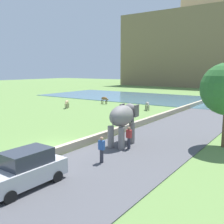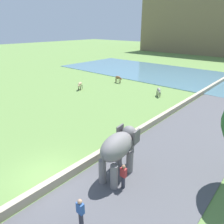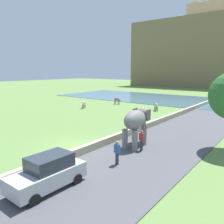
% 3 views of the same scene
% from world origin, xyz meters
% --- Properties ---
extents(ground_plane, '(220.00, 220.00, 0.00)m').
position_xyz_m(ground_plane, '(0.00, 0.00, 0.00)').
color(ground_plane, '#608442').
extents(road_surface, '(7.00, 120.00, 0.06)m').
position_xyz_m(road_surface, '(5.00, 20.00, 0.03)').
color(road_surface, '#4C4C51').
rests_on(road_surface, ground).
extents(barrier_wall, '(0.40, 110.00, 0.58)m').
position_xyz_m(barrier_wall, '(1.20, 18.00, 0.29)').
color(barrier_wall, tan).
rests_on(barrier_wall, ground).
extents(lake, '(36.00, 18.00, 0.08)m').
position_xyz_m(lake, '(-14.00, 32.91, 0.04)').
color(lake, slate).
rests_on(lake, ground).
extents(elephant, '(1.70, 3.54, 2.99)m').
position_xyz_m(elephant, '(3.40, 3.08, 2.04)').
color(elephant, slate).
rests_on(elephant, ground).
extents(person_beside_elephant, '(0.36, 0.22, 1.63)m').
position_xyz_m(person_beside_elephant, '(4.34, 2.38, 0.87)').
color(person_beside_elephant, '#33333D').
rests_on(person_beside_elephant, ground).
extents(person_trailing, '(0.36, 0.22, 1.63)m').
position_xyz_m(person_trailing, '(4.43, -0.86, 0.87)').
color(person_trailing, '#33333D').
rests_on(person_trailing, ground).
extents(car_silver, '(1.86, 4.03, 1.80)m').
position_xyz_m(car_silver, '(3.43, -5.48, 0.90)').
color(car_silver, '#B7B7BC').
rests_on(car_silver, ground).
extents(cow_grey, '(1.14, 1.28, 1.15)m').
position_xyz_m(cow_grey, '(-2.89, 19.04, 0.84)').
color(cow_grey, gray).
rests_on(cow_grey, ground).
extents(cow_tan, '(1.01, 1.36, 1.15)m').
position_xyz_m(cow_tan, '(-13.24, 14.10, 0.84)').
color(cow_tan, tan).
rests_on(cow_tan, ground).
extents(cow_brown, '(1.39, 0.45, 1.15)m').
position_xyz_m(cow_brown, '(-11.64, 21.03, 0.84)').
color(cow_brown, brown).
rests_on(cow_brown, ground).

